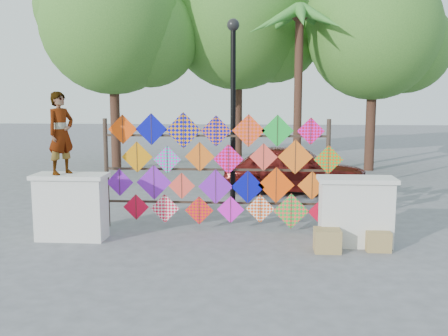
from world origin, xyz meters
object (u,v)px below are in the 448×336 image
(kite_rack, at_px, (220,171))
(sedan, at_px, (295,169))
(vendor_woman, at_px, (61,133))
(lamppost, at_px, (233,99))

(kite_rack, distance_m, sedan, 4.58)
(vendor_woman, height_order, sedan, vendor_woman)
(vendor_woman, bearing_deg, sedan, -14.35)
(vendor_woman, xyz_separation_m, sedan, (4.76, 5.10, -1.37))
(kite_rack, distance_m, vendor_woman, 3.20)
(kite_rack, relative_size, lamppost, 1.11)
(kite_rack, bearing_deg, sedan, 66.44)
(sedan, xyz_separation_m, lamppost, (-1.62, -2.90, 2.00))
(vendor_woman, relative_size, sedan, 0.38)
(sedan, bearing_deg, lamppost, 159.46)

